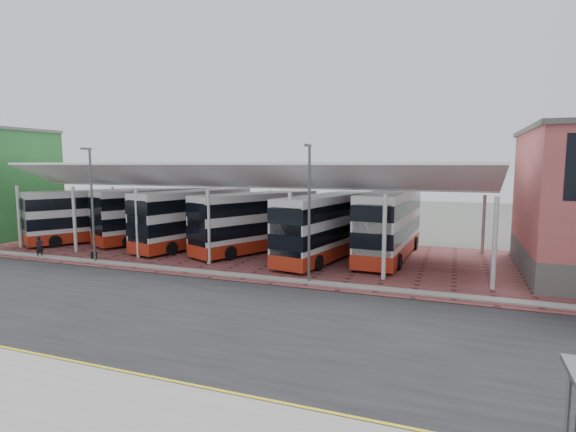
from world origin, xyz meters
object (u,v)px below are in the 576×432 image
object	(u,v)px
bus_2	(194,219)
pedestrian	(40,247)
bus_3	(257,222)
bus_4	(325,227)
bus_0	(94,216)
bus_1	(159,215)
bus_5	(390,225)

from	to	relation	value
bus_2	pedestrian	world-z (taller)	bus_2
bus_2	bus_3	xyz separation A→B (m)	(5.74, -0.05, -0.04)
bus_3	bus_4	world-z (taller)	bus_4
pedestrian	bus_4	bearing A→B (deg)	-53.62
bus_0	bus_4	world-z (taller)	bus_4
bus_1	bus_2	size ratio (longest dim) A/B	0.97
bus_3	bus_0	bearing A→B (deg)	-151.75
bus_3	bus_5	size ratio (longest dim) A/B	0.93
bus_2	pedestrian	bearing A→B (deg)	-121.81
bus_1	bus_4	bearing A→B (deg)	16.82
bus_4	pedestrian	distance (m)	21.24
bus_0	pedestrian	world-z (taller)	bus_0
bus_1	bus_5	distance (m)	20.47
bus_0	bus_2	world-z (taller)	bus_2
bus_0	bus_4	distance (m)	21.56
bus_0	bus_3	distance (m)	15.69
bus_2	bus_5	size ratio (longest dim) A/B	0.97
bus_4	bus_5	bearing A→B (deg)	36.79
bus_4	bus_0	bearing A→B (deg)	-169.43
bus_1	bus_2	distance (m)	4.69
bus_4	bus_5	size ratio (longest dim) A/B	0.96
bus_2	bus_3	world-z (taller)	bus_2
bus_1	bus_3	bearing A→B (deg)	17.02
bus_0	bus_1	distance (m)	5.83
bus_0	bus_3	world-z (taller)	bus_3
bus_3	bus_2	bearing A→B (deg)	-155.14
bus_3	bus_5	world-z (taller)	bus_5
bus_2	bus_5	bearing A→B (deg)	19.09
bus_2	bus_4	distance (m)	11.66
bus_0	bus_4	size ratio (longest dim) A/B	0.94
pedestrian	bus_5	bearing A→B (deg)	-52.38
bus_5	bus_2	bearing A→B (deg)	-172.56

